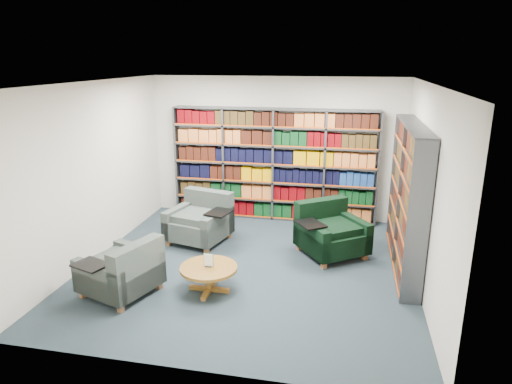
% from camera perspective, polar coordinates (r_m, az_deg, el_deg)
% --- Properties ---
extents(room_shell, '(5.02, 5.02, 2.82)m').
position_cam_1_polar(room_shell, '(6.72, -1.03, 1.44)').
color(room_shell, '#1D262E').
rests_on(room_shell, ground).
extents(bookshelf_back, '(4.00, 0.28, 2.20)m').
position_cam_1_polar(bookshelf_back, '(9.02, 2.22, 3.37)').
color(bookshelf_back, '#47494F').
rests_on(bookshelf_back, ground).
extents(bookshelf_right, '(0.28, 2.50, 2.20)m').
position_cam_1_polar(bookshelf_right, '(7.28, 18.36, -0.69)').
color(bookshelf_right, '#47494F').
rests_on(bookshelf_right, ground).
extents(chair_teal_left, '(1.21, 1.13, 0.85)m').
position_cam_1_polar(chair_teal_left, '(8.17, -6.81, -3.68)').
color(chair_teal_left, '#0D2739').
rests_on(chair_teal_left, ground).
extents(chair_green_right, '(1.31, 1.31, 0.86)m').
position_cam_1_polar(chair_green_right, '(7.68, 9.09, -5.11)').
color(chair_green_right, black).
rests_on(chair_green_right, ground).
extents(chair_teal_front, '(1.12, 1.17, 0.80)m').
position_cam_1_polar(chair_teal_front, '(6.55, -16.14, -9.70)').
color(chair_teal_front, '#0D2739').
rests_on(chair_teal_front, ground).
extents(coffee_table, '(0.80, 0.80, 0.56)m').
position_cam_1_polar(coffee_table, '(6.43, -5.93, -9.88)').
color(coffee_table, brown).
rests_on(coffee_table, ground).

